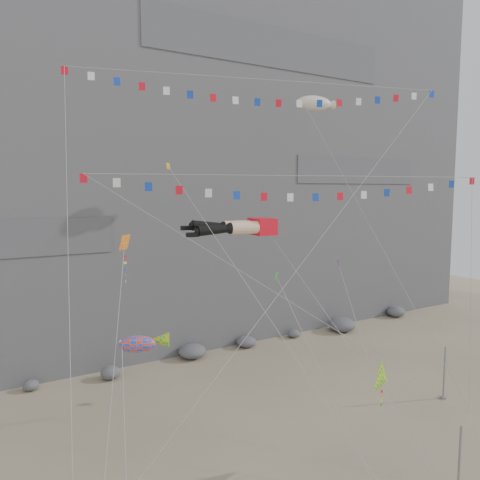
{
  "coord_description": "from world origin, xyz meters",
  "views": [
    {
      "loc": [
        -18.11,
        -21.89,
        15.76
      ],
      "look_at": [
        0.46,
        9.0,
        11.9
      ],
      "focal_mm": 35.0,
      "sensor_mm": 36.0,
      "label": 1
    }
  ],
  "objects": [
    {
      "name": "ground",
      "position": [
        0.0,
        0.0,
        0.0
      ],
      "size": [
        120.0,
        120.0,
        0.0
      ],
      "primitive_type": "plane",
      "color": "gray",
      "rests_on": "ground"
    },
    {
      "name": "cliff",
      "position": [
        0.0,
        32.0,
        25.0
      ],
      "size": [
        80.0,
        28.0,
        50.0
      ],
      "primitive_type": "cube",
      "color": "slate",
      "rests_on": "ground"
    },
    {
      "name": "talus_boulders",
      "position": [
        0.0,
        17.0,
        0.6
      ],
      "size": [
        60.0,
        3.0,
        1.2
      ],
      "primitive_type": null,
      "color": "#5B5B60",
      "rests_on": "ground"
    },
    {
      "name": "anchor_pole_center",
      "position": [
        3.06,
        -8.39,
        1.95
      ],
      "size": [
        0.12,
        0.12,
        3.89
      ],
      "primitive_type": "cylinder",
      "color": "gray",
      "rests_on": "ground"
    },
    {
      "name": "anchor_pole_right",
      "position": [
        12.66,
        -0.68,
        2.02
      ],
      "size": [
        0.12,
        0.12,
        4.05
      ],
      "primitive_type": "cylinder",
      "color": "gray",
      "rests_on": "ground"
    },
    {
      "name": "legs_kite",
      "position": [
        -0.88,
        6.88,
        13.08
      ],
      "size": [
        7.73,
        17.48,
        20.56
      ],
      "rotation": [
        0.0,
        0.0,
        -0.12
      ],
      "color": "red",
      "rests_on": "ground"
    },
    {
      "name": "flag_banner_upper",
      "position": [
        2.1,
        7.69,
        23.88
      ],
      "size": [
        30.74,
        14.46,
        31.09
      ],
      "color": "red",
      "rests_on": "ground"
    },
    {
      "name": "flag_banner_lower",
      "position": [
        2.24,
        3.5,
        16.71
      ],
      "size": [
        27.8,
        10.21,
        20.51
      ],
      "color": "red",
      "rests_on": "ground"
    },
    {
      "name": "harlequin_kite",
      "position": [
        -9.94,
        4.75,
        12.68
      ],
      "size": [
        4.96,
        8.81,
        15.37
      ],
      "color": "red",
      "rests_on": "ground"
    },
    {
      "name": "fish_windsock",
      "position": [
        -10.44,
        1.41,
        7.65
      ],
      "size": [
        4.13,
        6.58,
        9.62
      ],
      "color": "#E8390B",
      "rests_on": "ground"
    },
    {
      "name": "delta_kite",
      "position": [
        2.03,
        -4.15,
        5.09
      ],
      "size": [
        2.12,
        4.42,
        6.76
      ],
      "color": "#E6AF0B",
      "rests_on": "ground"
    },
    {
      "name": "blimp_windsock",
      "position": [
        9.22,
        10.91,
        23.31
      ],
      "size": [
        5.94,
        14.7,
        27.18
      ],
      "color": "beige",
      "rests_on": "ground"
    },
    {
      "name": "small_kite_a",
      "position": [
        -5.45,
        7.85,
        16.76
      ],
      "size": [
        6.03,
        15.98,
        23.83
      ],
      "color": "orange",
      "rests_on": "ground"
    },
    {
      "name": "small_kite_b",
      "position": [
        7.25,
        5.17,
        9.83
      ],
      "size": [
        5.94,
        11.9,
        15.98
      ],
      "color": "purple",
      "rests_on": "ground"
    },
    {
      "name": "small_kite_c",
      "position": [
        -0.59,
        2.47,
        9.95
      ],
      "size": [
        1.02,
        9.45,
        13.45
      ],
      "color": "green",
      "rests_on": "ground"
    }
  ]
}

